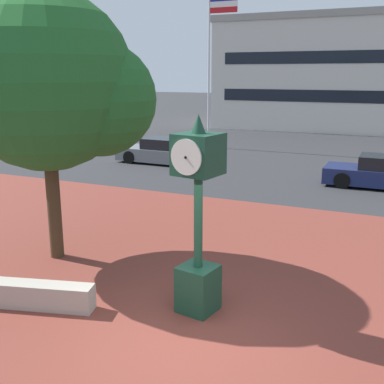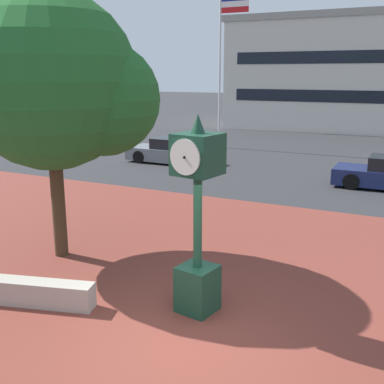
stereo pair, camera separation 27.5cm
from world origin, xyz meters
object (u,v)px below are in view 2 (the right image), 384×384
street_clock (198,219)px  flagpole_primary (223,57)px  plaza_tree (61,85)px  car_street_near (171,152)px

street_clock → flagpole_primary: 21.06m
street_clock → plaza_tree: plaza_tree is taller
street_clock → car_street_near: 15.62m
plaza_tree → flagpole_primary: 18.47m
street_clock → plaza_tree: 4.86m
car_street_near → flagpole_primary: size_ratio=0.50×
car_street_near → plaza_tree: bearing=-161.2°
plaza_tree → flagpole_primary: (-3.50, 18.10, 1.21)m
plaza_tree → car_street_near: plaza_tree is taller
street_clock → flagpole_primary: size_ratio=0.42×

